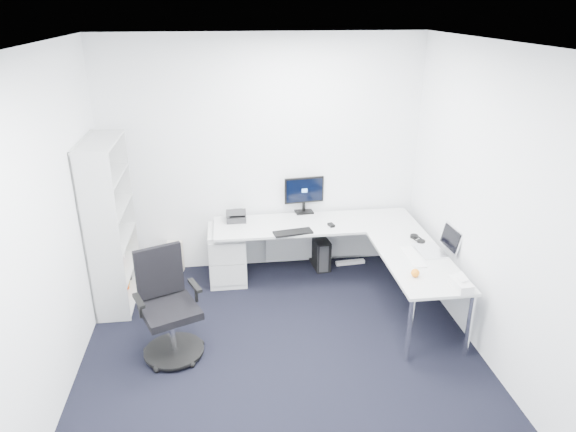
{
  "coord_description": "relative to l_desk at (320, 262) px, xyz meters",
  "views": [
    {
      "loc": [
        -0.43,
        -3.53,
        2.98
      ],
      "look_at": [
        0.15,
        1.05,
        1.05
      ],
      "focal_mm": 32.0,
      "sensor_mm": 36.0,
      "label": 1
    }
  ],
  "objects": [
    {
      "name": "ground",
      "position": [
        -0.55,
        -1.4,
        -0.33
      ],
      "size": [
        4.2,
        4.2,
        0.0
      ],
      "primitive_type": "plane",
      "color": "black"
    },
    {
      "name": "ceiling",
      "position": [
        -0.55,
        -1.4,
        2.37
      ],
      "size": [
        4.2,
        4.2,
        0.0
      ],
      "primitive_type": "plane",
      "color": "white"
    },
    {
      "name": "wall_back",
      "position": [
        -0.55,
        0.7,
        1.02
      ],
      "size": [
        3.6,
        0.02,
        2.7
      ],
      "primitive_type": "cube",
      "color": "white",
      "rests_on": "ground"
    },
    {
      "name": "wall_left",
      "position": [
        -2.35,
        -1.4,
        1.02
      ],
      "size": [
        0.02,
        4.2,
        2.7
      ],
      "primitive_type": "cube",
      "color": "white",
      "rests_on": "ground"
    },
    {
      "name": "wall_right",
      "position": [
        1.25,
        -1.4,
        1.02
      ],
      "size": [
        0.02,
        4.2,
        2.7
      ],
      "primitive_type": "cube",
      "color": "white",
      "rests_on": "ground"
    },
    {
      "name": "l_desk",
      "position": [
        0.0,
        0.0,
        0.0
      ],
      "size": [
        2.29,
        1.28,
        0.67
      ],
      "primitive_type": null,
      "color": "#BDBFBF",
      "rests_on": "ground"
    },
    {
      "name": "drawer_pedestal",
      "position": [
        -1.01,
        0.35,
        -0.02
      ],
      "size": [
        0.41,
        0.51,
        0.63
      ],
      "primitive_type": "cube",
      "color": "#BDBFBF",
      "rests_on": "ground"
    },
    {
      "name": "bookshelf",
      "position": [
        -2.17,
        0.05,
        0.55
      ],
      "size": [
        0.34,
        0.88,
        1.76
      ],
      "primitive_type": null,
      "color": "#B8BABA",
      "rests_on": "ground"
    },
    {
      "name": "task_chair",
      "position": [
        -1.53,
        -0.99,
        0.17
      ],
      "size": [
        0.74,
        0.74,
        1.0
      ],
      "primitive_type": null,
      "rotation": [
        0.0,
        0.0,
        0.4
      ],
      "color": "black",
      "rests_on": "ground"
    },
    {
      "name": "black_pc_tower",
      "position": [
        0.1,
        0.53,
        -0.15
      ],
      "size": [
        0.21,
        0.4,
        0.37
      ],
      "primitive_type": "cube",
      "rotation": [
        0.0,
        0.0,
        0.11
      ],
      "color": "black",
      "rests_on": "ground"
    },
    {
      "name": "beige_pc_tower",
      "position": [
        -1.65,
        0.48,
        -0.15
      ],
      "size": [
        0.23,
        0.42,
        0.38
      ],
      "primitive_type": "cube",
      "rotation": [
        0.0,
        0.0,
        -0.14
      ],
      "color": "beige",
      "rests_on": "ground"
    },
    {
      "name": "power_strip",
      "position": [
        0.48,
        0.53,
        -0.31
      ],
      "size": [
        0.37,
        0.09,
        0.04
      ],
      "primitive_type": "cube",
      "rotation": [
        0.0,
        0.0,
        0.09
      ],
      "color": "silver",
      "rests_on": "ground"
    },
    {
      "name": "monitor",
      "position": [
        -0.08,
        0.64,
        0.56
      ],
      "size": [
        0.48,
        0.2,
        0.45
      ],
      "primitive_type": null,
      "rotation": [
        0.0,
        0.0,
        0.11
      ],
      "color": "black",
      "rests_on": "l_desk"
    },
    {
      "name": "black_keyboard",
      "position": [
        -0.29,
        0.07,
        0.34
      ],
      "size": [
        0.44,
        0.22,
        0.02
      ],
      "primitive_type": "cube",
      "rotation": [
        0.0,
        0.0,
        0.16
      ],
      "color": "black",
      "rests_on": "l_desk"
    },
    {
      "name": "mouse",
      "position": [
        0.15,
        0.2,
        0.35
      ],
      "size": [
        0.07,
        0.1,
        0.03
      ],
      "primitive_type": "cube",
      "rotation": [
        0.0,
        0.0,
        0.24
      ],
      "color": "black",
      "rests_on": "l_desk"
    },
    {
      "name": "desk_phone",
      "position": [
        -0.89,
        0.5,
        0.41
      ],
      "size": [
        0.22,
        0.22,
        0.15
      ],
      "primitive_type": null,
      "rotation": [
        0.0,
        0.0,
        0.01
      ],
      "color": "#28282A",
      "rests_on": "l_desk"
    },
    {
      "name": "laptop",
      "position": [
        1.0,
        -0.54,
        0.46
      ],
      "size": [
        0.38,
        0.37,
        0.25
      ],
      "primitive_type": null,
      "rotation": [
        0.0,
        0.0,
        0.06
      ],
      "color": "silver",
      "rests_on": "l_desk"
    },
    {
      "name": "white_keyboard",
      "position": [
        0.79,
        -0.65,
        0.34
      ],
      "size": [
        0.13,
        0.45,
        0.01
      ],
      "primitive_type": "cube",
      "rotation": [
        0.0,
        0.0,
        -0.01
      ],
      "color": "silver",
      "rests_on": "l_desk"
    },
    {
      "name": "headphones",
      "position": [
        0.98,
        -0.27,
        0.36
      ],
      "size": [
        0.16,
        0.22,
        0.05
      ],
      "primitive_type": null,
      "rotation": [
        0.0,
        0.0,
        0.19
      ],
      "color": "black",
      "rests_on": "l_desk"
    },
    {
      "name": "orange_fruit",
      "position": [
        0.68,
        -1.01,
        0.37
      ],
      "size": [
        0.08,
        0.08,
        0.08
      ],
      "primitive_type": "sphere",
      "color": "orange",
      "rests_on": "l_desk"
    },
    {
      "name": "tissue_box",
      "position": [
        0.99,
        -1.27,
        0.38
      ],
      "size": [
        0.14,
        0.25,
        0.08
      ],
      "primitive_type": "cube",
      "rotation": [
        0.0,
        0.0,
        0.08
      ],
      "color": "silver",
      "rests_on": "l_desk"
    }
  ]
}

